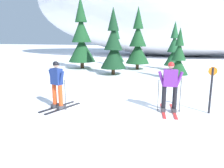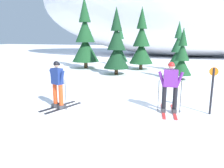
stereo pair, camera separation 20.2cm
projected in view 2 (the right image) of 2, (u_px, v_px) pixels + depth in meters
The scene contains 10 objects.
ground_plane at pixel (121, 108), 7.91m from camera, with size 120.00×120.00×0.00m, color white.
skier_purple_jacket at pixel (170, 86), 7.21m from camera, with size 0.83×1.62×1.73m.
skier_navy_jacket at pixel (58, 84), 7.68m from camera, with size 0.97×1.65×1.71m.
pine_tree_far_left at pixel (85, 39), 17.48m from camera, with size 2.18×2.18×5.64m.
pine_tree_left at pixel (120, 49), 19.53m from camera, with size 1.38×1.38×3.58m.
pine_tree_center_left at pixel (116, 47), 14.56m from camera, with size 1.73×1.73×4.49m.
pine_tree_center_right at pixel (141, 44), 16.94m from camera, with size 1.86×1.86×4.83m.
pine_tree_right at pixel (178, 50), 16.51m from camera, with size 1.44×1.44×3.72m.
pine_tree_far_right at pixel (182, 58), 12.85m from camera, with size 1.20×1.20×3.10m.
trail_marker_post at pixel (212, 88), 7.06m from camera, with size 0.28×0.07×1.58m.
Camera 2 is at (1.93, -7.30, 2.52)m, focal length 34.74 mm.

